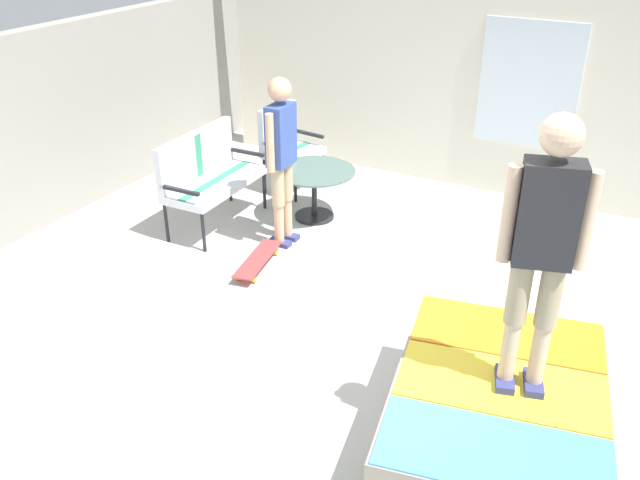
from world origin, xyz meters
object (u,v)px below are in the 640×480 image
object	(u,v)px
skate_ramp	(501,423)
patio_bench	(206,170)
patio_table	(314,184)
skateboard_by_bench	(258,260)
patio_chair_near_house	(286,140)
person_watching	(281,150)
person_skater	(544,240)

from	to	relation	value
skate_ramp	patio_bench	bearing A→B (deg)	62.39
patio_table	skateboard_by_bench	distance (m)	1.29
patio_chair_near_house	person_watching	xyz separation A→B (m)	(-1.25, -0.71, 0.40)
skate_ramp	patio_chair_near_house	xyz separation A→B (m)	(3.18, 3.48, 0.31)
skate_ramp	patio_table	distance (m)	3.80
skateboard_by_bench	patio_bench	bearing A→B (deg)	59.42
person_skater	skate_ramp	bearing A→B (deg)	128.21
patio_chair_near_house	skateboard_by_bench	bearing A→B (deg)	-157.40
skate_ramp	patio_table	xyz separation A→B (m)	(2.60, 2.77, 0.11)
skate_ramp	patio_bench	xyz separation A→B (m)	(1.95, 3.73, 0.32)
patio_bench	patio_chair_near_house	world-z (taller)	same
patio_chair_near_house	person_skater	distance (m)	4.83
skate_ramp	patio_chair_near_house	distance (m)	4.73
skate_ramp	person_skater	world-z (taller)	person_skater
skate_ramp	patio_table	size ratio (longest dim) A/B	2.62
person_skater	skateboard_by_bench	bearing A→B (deg)	64.74
skate_ramp	patio_chair_near_house	size ratio (longest dim) A/B	2.31
patio_bench	skateboard_by_bench	xyz separation A→B (m)	(-0.60, -1.01, -0.53)
patio_table	person_skater	xyz separation A→B (m)	(-2.56, -2.82, 1.20)
skate_ramp	patio_table	world-z (taller)	skate_ramp
person_skater	patio_table	bearing A→B (deg)	47.85
patio_chair_near_house	person_watching	world-z (taller)	person_watching
patio_chair_near_house	person_watching	bearing A→B (deg)	-150.51
person_watching	skateboard_by_bench	xyz separation A→B (m)	(-0.58, -0.05, -0.93)
skate_ramp	skateboard_by_bench	world-z (taller)	skate_ramp
skate_ramp	person_watching	bearing A→B (deg)	55.11
patio_chair_near_house	person_watching	size ratio (longest dim) A/B	0.59
skate_ramp	skateboard_by_bench	distance (m)	3.04
patio_table	person_skater	world-z (taller)	person_skater
patio_table	skate_ramp	bearing A→B (deg)	-133.20
skateboard_by_bench	skate_ramp	bearing A→B (deg)	-116.46
person_watching	patio_chair_near_house	bearing A→B (deg)	29.49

